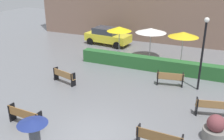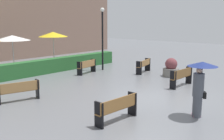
# 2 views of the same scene
# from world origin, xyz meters

# --- Properties ---
(ground_plane) EXTENTS (60.00, 60.00, 0.00)m
(ground_plane) POSITION_xyz_m (0.00, 0.00, 0.00)
(ground_plane) COLOR slate
(bench_far_right) EXTENTS (1.74, 0.75, 0.87)m
(bench_far_right) POSITION_xyz_m (4.59, 3.68, 0.52)
(bench_far_right) COLOR #9E7242
(bench_far_right) RESTS_ON ground
(bench_near_right) EXTENTS (1.81, 0.37, 0.93)m
(bench_near_right) POSITION_xyz_m (2.80, 0.09, 0.56)
(bench_near_right) COLOR brown
(bench_near_right) RESTS_ON ground
(bench_back_row) EXTENTS (1.62, 0.63, 0.87)m
(bench_back_row) POSITION_xyz_m (1.95, 6.30, 0.51)
(bench_back_row) COLOR #9E7242
(bench_back_row) RESTS_ON ground
(bench_far_left) EXTENTS (1.73, 0.77, 0.84)m
(bench_far_left) POSITION_xyz_m (-4.14, 4.07, 0.50)
(bench_far_left) COLOR #9E7242
(bench_far_left) RESTS_ON ground
(bench_near_left) EXTENTS (1.77, 0.46, 0.85)m
(bench_near_left) POSITION_xyz_m (-3.17, -0.54, 0.50)
(bench_near_left) COLOR olive
(bench_near_left) RESTS_ON ground
(pedestrian_with_umbrella) EXTENTS (1.03, 1.03, 1.99)m
(pedestrian_with_umbrella) POSITION_xyz_m (-0.96, -2.42, 1.32)
(pedestrian_with_umbrella) COLOR #4C515B
(pedestrian_with_umbrella) RESTS_ON ground
(planter_pot) EXTENTS (0.99, 0.99, 1.13)m
(planter_pot) POSITION_xyz_m (4.73, 1.78, 0.48)
(planter_pot) COLOR slate
(planter_pot) RESTS_ON ground
(lamp_post) EXTENTS (0.28, 0.28, 4.24)m
(lamp_post) POSITION_xyz_m (3.58, 6.44, 2.57)
(lamp_post) COLOR black
(lamp_post) RESTS_ON ground
(patio_umbrella_yellow) EXTENTS (1.92, 1.92, 2.50)m
(patio_umbrella_yellow) POSITION_xyz_m (-2.89, 10.04, 2.32)
(patio_umbrella_yellow) COLOR silver
(patio_umbrella_yellow) RESTS_ON ground
(patio_umbrella_white) EXTENTS (2.38, 2.38, 2.41)m
(patio_umbrella_white) POSITION_xyz_m (-0.60, 10.87, 2.23)
(patio_umbrella_white) COLOR silver
(patio_umbrella_white) RESTS_ON ground
(patio_umbrella_yellow_far) EXTENTS (2.10, 2.10, 2.58)m
(patio_umbrella_yellow_far) POSITION_xyz_m (2.00, 9.84, 2.40)
(patio_umbrella_yellow_far) COLOR silver
(patio_umbrella_yellow_far) RESTS_ON ground
(hedge_strip) EXTENTS (11.45, 0.70, 0.91)m
(hedge_strip) POSITION_xyz_m (0.69, 8.40, 0.46)
(hedge_strip) COLOR #28602D
(hedge_strip) RESTS_ON ground
(parked_car) EXTENTS (4.37, 2.36, 1.57)m
(parked_car) POSITION_xyz_m (-5.32, 13.18, 0.82)
(parked_car) COLOR yellow
(parked_car) RESTS_ON ground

